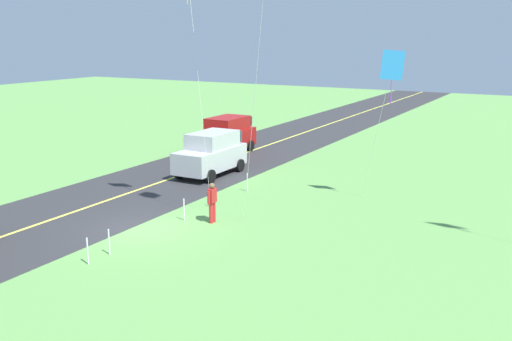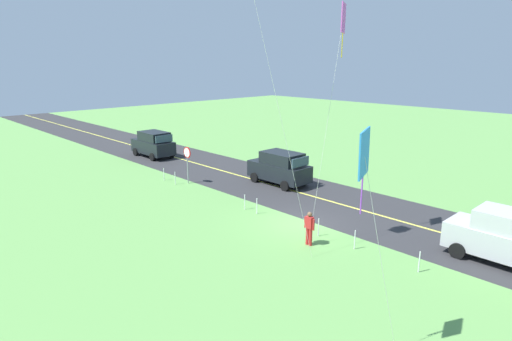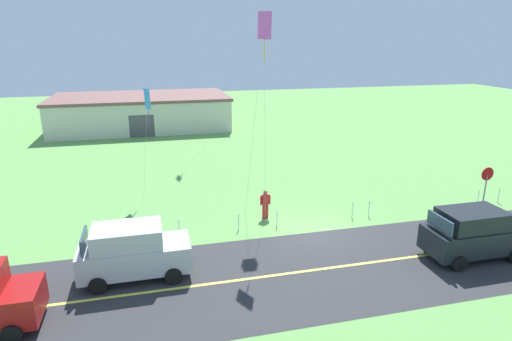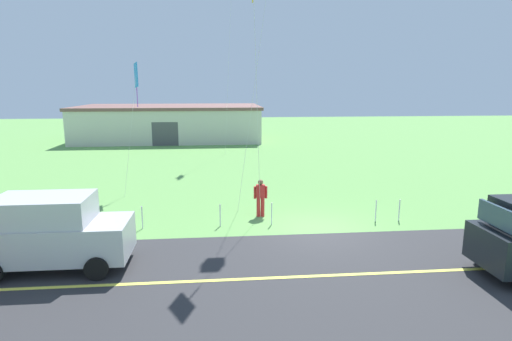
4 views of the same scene
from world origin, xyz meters
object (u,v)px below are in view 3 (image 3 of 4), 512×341
at_px(person_adult_near, 265,203).
at_px(kite_blue_mid, 147,101).
at_px(kite_red_low, 265,30).
at_px(warehouse_distant, 142,111).
at_px(car_parked_west_near, 133,251).
at_px(car_suv_foreground, 473,233).
at_px(stop_sign, 486,180).

relative_size(person_adult_near, kite_blue_mid, 0.24).
bearing_deg(person_adult_near, kite_red_low, 95.32).
relative_size(person_adult_near, warehouse_distant, 0.09).
bearing_deg(kite_red_low, person_adult_near, 70.85).
bearing_deg(kite_blue_mid, warehouse_distant, 91.91).
relative_size(car_parked_west_near, kite_blue_mid, 0.66).
height_order(car_suv_foreground, person_adult_near, car_suv_foreground).
height_order(stop_sign, warehouse_distant, warehouse_distant).
xyz_separation_m(car_suv_foreground, car_parked_west_near, (-14.57, 1.90, 0.00)).
bearing_deg(kite_blue_mid, car_suv_foreground, -40.41).
height_order(stop_sign, person_adult_near, stop_sign).
relative_size(car_parked_west_near, person_adult_near, 2.75).
height_order(car_parked_west_near, person_adult_near, car_parked_west_near).
relative_size(car_suv_foreground, person_adult_near, 2.75).
bearing_deg(kite_red_low, warehouse_distant, 102.12).
relative_size(stop_sign, person_adult_near, 1.60).
bearing_deg(warehouse_distant, person_adult_near, -76.49).
xyz_separation_m(car_suv_foreground, stop_sign, (4.47, 4.47, 0.65)).
distance_m(kite_red_low, warehouse_distant, 30.18).
xyz_separation_m(car_suv_foreground, kite_red_low, (-8.22, 5.16, 8.59)).
distance_m(car_suv_foreground, kite_blue_mid, 18.48).
xyz_separation_m(car_suv_foreground, warehouse_distant, (-14.33, 33.61, 0.60)).
bearing_deg(stop_sign, kite_red_low, 176.89).
xyz_separation_m(kite_blue_mid, warehouse_distant, (-0.74, 22.03, -4.13)).
relative_size(kite_red_low, warehouse_distant, 0.57).
height_order(car_suv_foreground, kite_blue_mid, kite_blue_mid).
bearing_deg(stop_sign, kite_blue_mid, 158.52).
distance_m(person_adult_near, kite_red_low, 8.97).
height_order(car_parked_west_near, stop_sign, stop_sign).
relative_size(stop_sign, warehouse_distant, 0.14).
xyz_separation_m(car_parked_west_near, kite_blue_mid, (0.97, 9.68, 4.73)).
relative_size(car_parked_west_near, kite_red_low, 0.42).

